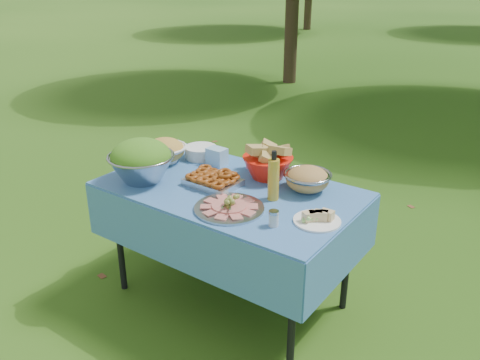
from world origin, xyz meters
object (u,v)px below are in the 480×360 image
Objects in this scene: bread_bowl at (268,162)px; charcuterie_platter at (229,202)px; plate_stack at (201,152)px; oil_bottle at (274,176)px; salad_bowl at (141,160)px; pasta_bowl_steel at (307,179)px; picnic_table at (230,245)px.

bread_bowl is 0.48m from charcuterie_platter.
charcuterie_platter reaches higher than plate_stack.
plate_stack is 0.75× the size of oil_bottle.
salad_bowl is at bearing 179.33° from charcuterie_platter.
bread_bowl is 0.28m from pasta_bowl_steel.
plate_stack is 0.78m from charcuterie_platter.
picnic_table is 0.63m from pasta_bowl_steel.
charcuterie_platter is at bearing -39.63° from plate_stack.
pasta_bowl_steel is 0.50m from charcuterie_platter.
pasta_bowl_steel is (0.82, -0.05, 0.03)m from plate_stack.
charcuterie_platter is at bearing -115.44° from pasta_bowl_steel.
bread_bowl is 1.08× the size of oil_bottle.
oil_bottle is at bearing 16.85° from salad_bowl.
bread_bowl is (0.10, 0.25, 0.48)m from picnic_table.
picnic_table is at bearing -110.52° from bread_bowl.
bread_bowl is 0.81× the size of charcuterie_platter.
pasta_bowl_steel is 0.24m from oil_bottle.
pasta_bowl_steel is 0.72× the size of charcuterie_platter.
pasta_bowl_steel is at bearing 66.00° from oil_bottle.
plate_stack is 0.78m from oil_bottle.
charcuterie_platter is 1.32× the size of oil_bottle.
oil_bottle reaches higher than salad_bowl.
picnic_table is at bearing 126.40° from charcuterie_platter.
salad_bowl is 1.85× the size of plate_stack.
plate_stack is 0.56× the size of charcuterie_platter.
salad_bowl reaches higher than bread_bowl.
oil_bottle is at bearing 3.40° from picnic_table.
bread_bowl is (0.54, -0.02, 0.06)m from plate_stack.
picnic_table is at bearing -32.29° from plate_stack.
bread_bowl reaches higher than plate_stack.
plate_stack is (0.04, 0.49, -0.09)m from salad_bowl.
salad_bowl reaches higher than picnic_table.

